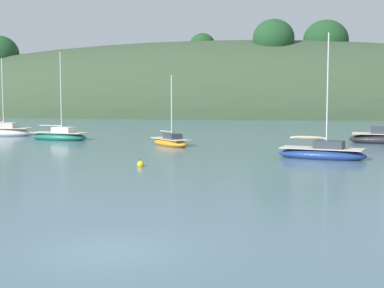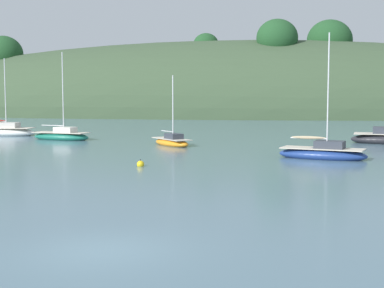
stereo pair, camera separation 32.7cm
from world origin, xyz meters
name	(u,v)px [view 2 (the right image)]	position (x,y,z in m)	size (l,w,h in m)	color
ground_plane	(102,251)	(0.00, 0.00, 0.00)	(400.00, 400.00, 0.00)	slate
far_shoreline_hill	(241,115)	(0.06, 91.41, 0.13)	(150.00, 36.00, 30.88)	#384C33
sailboat_navy_dinghy	(4,132)	(-21.68, 39.89, 0.40)	(6.52, 2.22, 7.96)	white
sailboat_grey_yawl	(172,142)	(-3.14, 31.48, 0.30)	(4.15, 4.65, 5.92)	orange
sailboat_teal_outer	(62,136)	(-14.13, 35.76, 0.36)	(5.98, 3.22, 8.20)	#196B56
sailboat_cream_ketch	(323,153)	(8.32, 23.45, 0.37)	(6.19, 3.70, 8.47)	navy
mooring_buoy_channel	(141,164)	(-2.86, 18.13, 0.12)	(0.44, 0.44, 0.54)	yellow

